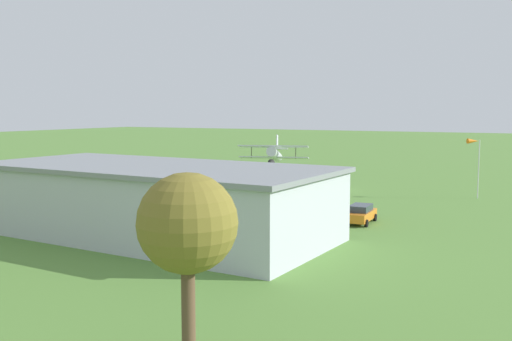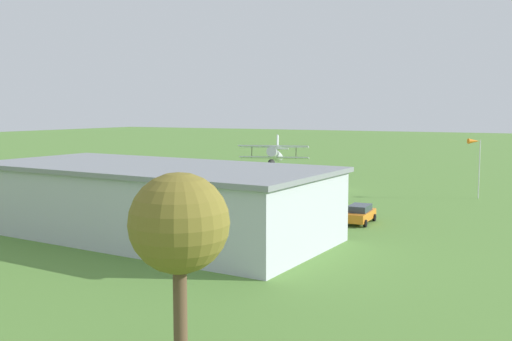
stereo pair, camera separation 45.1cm
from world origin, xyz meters
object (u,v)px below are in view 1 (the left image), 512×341
at_px(car_yellow, 39,185).
at_px(person_at_fence_line, 146,195).
at_px(car_blue, 118,193).
at_px(person_walking_on_apron, 325,199).
at_px(person_beside_truck, 157,196).
at_px(hangar, 154,200).
at_px(biplane, 274,154).
at_px(car_orange, 361,214).
at_px(person_crossing_taxiway, 257,199).
at_px(person_near_hangar_door, 225,194).
at_px(car_red, 79,188).
at_px(windsock, 474,146).
at_px(tree_behind_hangar_left, 187,225).

distance_m(car_yellow, person_at_fence_line, 17.15).
distance_m(car_blue, person_walking_on_apron, 22.46).
xyz_separation_m(car_yellow, person_beside_truck, (-18.69, 1.24, 0.00)).
height_order(car_blue, person_beside_truck, person_beside_truck).
relative_size(hangar, biplane, 3.46).
distance_m(car_orange, person_crossing_taxiway, 12.67).
xyz_separation_m(person_near_hangar_door, person_walking_on_apron, (-11.23, -1.00, 0.03)).
bearing_deg(person_walking_on_apron, person_crossing_taxiway, 23.55).
xyz_separation_m(car_orange, car_red, (34.20, -1.16, 0.01)).
bearing_deg(car_yellow, biplane, -155.03).
height_order(car_red, person_at_fence_line, person_at_fence_line).
distance_m(biplane, person_walking_on_apron, 12.12).
relative_size(biplane, person_walking_on_apron, 5.14).
relative_size(person_crossing_taxiway, person_walking_on_apron, 1.01).
relative_size(hangar, person_near_hangar_door, 18.44).
xyz_separation_m(car_yellow, person_crossing_taxiway, (-28.71, -2.30, -0.01)).
xyz_separation_m(biplane, car_red, (19.32, 12.20, -3.81)).
distance_m(car_red, windsock, 45.35).
xyz_separation_m(car_blue, person_walking_on_apron, (-21.51, -6.46, -0.03)).
relative_size(person_crossing_taxiway, windsock, 0.25).
bearing_deg(car_red, hangar, 147.34).
xyz_separation_m(person_beside_truck, person_at_fence_line, (1.56, -0.26, 0.00)).
bearing_deg(car_orange, person_near_hangar_door, -17.39).
distance_m(car_blue, person_at_fence_line, 3.57).
height_order(car_red, windsock, windsock).
bearing_deg(car_yellow, person_beside_truck, 176.21).
xyz_separation_m(person_crossing_taxiway, tree_behind_hangar_left, (-15.57, 35.35, 4.92)).
bearing_deg(car_blue, person_walking_on_apron, -163.28).
height_order(car_red, person_walking_on_apron, car_red).
bearing_deg(car_yellow, car_red, 179.18).
bearing_deg(car_orange, person_beside_truck, -0.04).
relative_size(person_near_hangar_door, tree_behind_hangar_left, 0.21).
relative_size(hangar, car_red, 6.85).
distance_m(person_beside_truck, person_at_fence_line, 1.59).
xyz_separation_m(biplane, windsock, (-21.58, -6.74, 1.24)).
relative_size(person_at_fence_line, windsock, 0.25).
relative_size(car_yellow, person_beside_truck, 2.48).
bearing_deg(biplane, car_orange, 138.10).
bearing_deg(car_red, person_crossing_taxiway, -173.80).
relative_size(person_crossing_taxiway, person_at_fence_line, 0.98).
xyz_separation_m(hangar, person_at_fence_line, (10.83, -12.76, -1.98)).
bearing_deg(person_walking_on_apron, car_yellow, 8.23).
distance_m(person_walking_on_apron, person_at_fence_line, 18.96).
bearing_deg(car_blue, car_yellow, -5.82).
bearing_deg(person_crossing_taxiway, hangar, 87.26).
relative_size(car_blue, person_at_fence_line, 2.65).
bearing_deg(person_crossing_taxiway, person_walking_on_apron, -156.45).
height_order(car_blue, car_yellow, car_blue).
relative_size(biplane, windsock, 1.25).
distance_m(car_red, person_walking_on_apron, 28.88).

